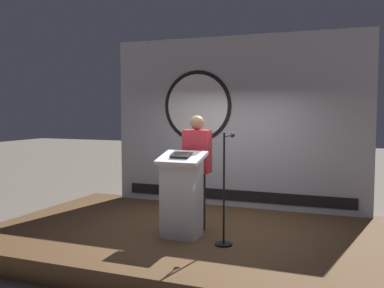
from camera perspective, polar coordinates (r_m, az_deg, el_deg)
name	(u,v)px	position (r m, az deg, el deg)	size (l,w,h in m)	color
ground_plane	(200,250)	(6.96, 1.07, -13.40)	(40.00, 40.00, 0.00)	#6B6056
stage_platform	(200,241)	(6.91, 1.07, -12.22)	(6.40, 4.00, 0.30)	brown
banner_display	(234,122)	(8.38, 5.41, 2.76)	(4.86, 0.12, 3.18)	#B2B7C1
podium	(182,196)	(6.42, -1.34, -6.62)	(0.64, 0.50, 1.23)	silver
speaker_person	(197,171)	(6.80, 0.64, -3.50)	(0.40, 0.26, 1.74)	black
microphone_stand	(225,205)	(6.11, 4.23, -7.79)	(0.24, 0.53, 1.52)	black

